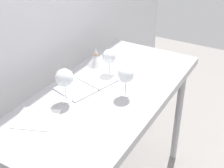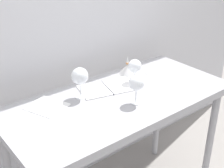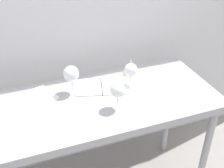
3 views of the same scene
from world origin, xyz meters
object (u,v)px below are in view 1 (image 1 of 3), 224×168
object	(u,v)px
tasting_sheet_upper	(129,59)
tasting_sheet_lower	(37,119)
wine_glass_far_left	(65,79)
open_notebook	(87,84)
decanter_funnel	(96,60)
wine_glass_near_center	(126,75)
wine_glass_far_right	(109,57)

from	to	relation	value
tasting_sheet_upper	tasting_sheet_lower	world-z (taller)	same
tasting_sheet_lower	wine_glass_far_left	bearing A→B (deg)	-28.87
open_notebook	decanter_funnel	distance (m)	0.26
wine_glass_near_center	tasting_sheet_upper	size ratio (longest dim) A/B	0.68
tasting_sheet_lower	decanter_funnel	bearing A→B (deg)	-16.39
wine_glass_far_right	decanter_funnel	xyz separation A→B (m)	(0.06, 0.13, -0.07)
tasting_sheet_upper	decanter_funnel	distance (m)	0.24
wine_glass_near_center	decanter_funnel	xyz separation A→B (m)	(0.23, 0.34, -0.09)
tasting_sheet_lower	wine_glass_near_center	bearing A→B (deg)	-55.09
decanter_funnel	tasting_sheet_upper	bearing A→B (deg)	-39.49
wine_glass_far_right	decanter_funnel	distance (m)	0.16
wine_glass_far_left	tasting_sheet_lower	world-z (taller)	wine_glass_far_left
wine_glass_far_left	tasting_sheet_upper	xyz separation A→B (m)	(0.62, -0.06, -0.13)
open_notebook	decanter_funnel	size ratio (longest dim) A/B	3.00
open_notebook	tasting_sheet_upper	bearing A→B (deg)	7.02
wine_glass_near_center	wine_glass_far_right	size ratio (longest dim) A/B	1.07
wine_glass_far_left	wine_glass_far_right	world-z (taller)	wine_glass_far_left
wine_glass_far_right	tasting_sheet_upper	distance (m)	0.26
wine_glass_near_center	tasting_sheet_upper	distance (m)	0.47
wine_glass_far_right	wine_glass_far_left	bearing A→B (deg)	172.71
tasting_sheet_lower	open_notebook	bearing A→B (deg)	-26.03
open_notebook	tasting_sheet_lower	size ratio (longest dim) A/B	1.87
open_notebook	tasting_sheet_lower	xyz separation A→B (m)	(-0.40, 0.03, -0.00)
open_notebook	decanter_funnel	xyz separation A→B (m)	(0.24, 0.09, 0.03)
wine_glass_near_center	decanter_funnel	distance (m)	0.42
tasting_sheet_upper	tasting_sheet_lower	xyz separation A→B (m)	(-0.83, 0.09, 0.00)
wine_glass_near_center	open_notebook	world-z (taller)	wine_glass_near_center
wine_glass_far_left	wine_glass_near_center	bearing A→B (deg)	-50.08
wine_glass_far_left	decanter_funnel	world-z (taller)	wine_glass_far_left
wine_glass_near_center	tasting_sheet_lower	world-z (taller)	wine_glass_near_center
wine_glass_near_center	wine_glass_far_right	distance (m)	0.27
wine_glass_far_left	tasting_sheet_upper	world-z (taller)	wine_glass_far_left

